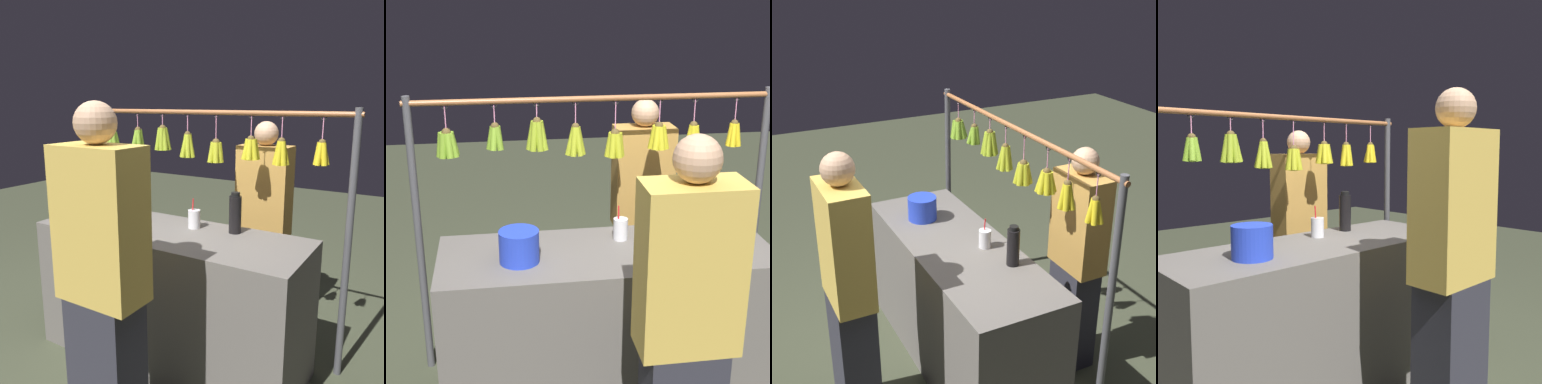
{
  "view_description": "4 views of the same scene",
  "coord_description": "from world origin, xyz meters",
  "views": [
    {
      "loc": [
        -1.44,
        2.07,
        1.71
      ],
      "look_at": [
        -0.17,
        0.0,
        1.17
      ],
      "focal_mm": 38.5,
      "sensor_mm": 36.0,
      "label": 1
    },
    {
      "loc": [
        0.57,
        2.77,
        2.21
      ],
      "look_at": [
        0.16,
        0.0,
        1.23
      ],
      "focal_mm": 54.64,
      "sensor_mm": 36.0,
      "label": 2
    },
    {
      "loc": [
        -2.94,
        1.43,
        2.67
      ],
      "look_at": [
        -0.08,
        0.0,
        1.3
      ],
      "focal_mm": 52.93,
      "sensor_mm": 36.0,
      "label": 3
    },
    {
      "loc": [
        1.54,
        1.93,
        1.43
      ],
      "look_at": [
        -0.25,
        0.0,
        1.17
      ],
      "focal_mm": 40.62,
      "sensor_mm": 36.0,
      "label": 4
    }
  ],
  "objects": [
    {
      "name": "water_bottle",
      "position": [
        -0.37,
        -0.18,
        1.02
      ],
      "size": [
        0.08,
        0.08,
        0.26
      ],
      "color": "black",
      "rests_on": "market_counter"
    },
    {
      "name": "display_rack",
      "position": [
        0.03,
        -0.4,
        1.24
      ],
      "size": [
        2.1,
        0.14,
        1.68
      ],
      "color": "#4C4C51",
      "rests_on": "ground"
    },
    {
      "name": "drink_cup",
      "position": [
        -0.1,
        -0.14,
        0.96
      ],
      "size": [
        0.08,
        0.08,
        0.19
      ],
      "color": "silver",
      "rests_on": "market_counter"
    },
    {
      "name": "ground_plane",
      "position": [
        0.0,
        0.0,
        0.0
      ],
      "size": [
        12.0,
        12.0,
        0.0
      ],
      "primitive_type": "plane",
      "color": "#3E4430"
    },
    {
      "name": "customer_person",
      "position": [
        -0.17,
        0.79,
        0.85
      ],
      "size": [
        0.41,
        0.22,
        1.71
      ],
      "color": "#2D2D38",
      "rests_on": "ground"
    },
    {
      "name": "blue_bucket",
      "position": [
        0.47,
        0.06,
        0.98
      ],
      "size": [
        0.2,
        0.2,
        0.17
      ],
      "primitive_type": "cylinder",
      "color": "blue",
      "rests_on": "market_counter"
    },
    {
      "name": "vendor_person",
      "position": [
        -0.37,
        -0.68,
        0.78
      ],
      "size": [
        0.37,
        0.2,
        1.57
      ],
      "color": "#2D2D38",
      "rests_on": "ground"
    },
    {
      "name": "market_counter",
      "position": [
        0.0,
        0.0,
        0.45
      ],
      "size": [
        1.78,
        0.64,
        0.9
      ],
      "primitive_type": "cube",
      "color": "#66605B",
      "rests_on": "ground"
    }
  ]
}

